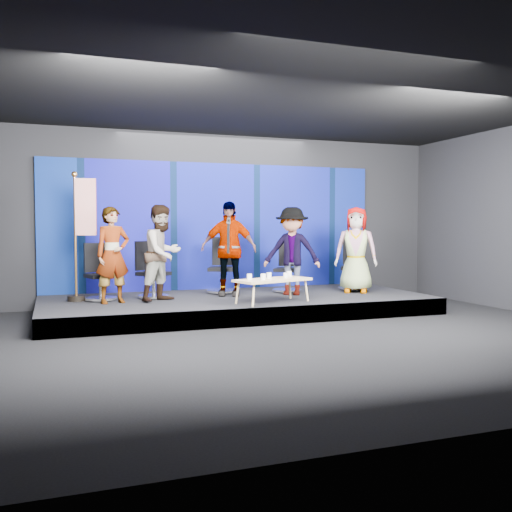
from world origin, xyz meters
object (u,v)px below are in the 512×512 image
Objects in this scene: panelist_b at (163,253)px; panelist_a at (113,255)px; mug_e at (289,274)px; chair_c at (222,274)px; chair_b at (151,279)px; chair_a at (100,281)px; panelist_d at (292,251)px; flag_stand at (82,233)px; panelist_e at (356,250)px; mug_b at (263,277)px; mug_a at (249,277)px; mug_c at (269,275)px; coffee_table at (273,281)px; chair_d at (287,275)px; panelist_c at (228,249)px; mug_d at (286,275)px; chair_e at (353,273)px.

panelist_a is at bearing 144.46° from panelist_b.
chair_c is at bearing 118.72° from mug_e.
chair_a is at bearing 145.63° from chair_b.
mug_e is at bearing -83.33° from panelist_d.
chair_a is at bearing -153.01° from panelist_d.
panelist_b is at bearing -4.47° from flag_stand.
panelist_a is 0.97× the size of panelist_e.
mug_e is 0.05× the size of flag_stand.
panelist_a reaches higher than mug_e.
chair_a is 9.86× the size of mug_b.
mug_a is at bearing -129.26° from panelist_e.
panelist_b is at bearing 145.91° from mug_a.
mug_b is (2.52, -1.46, 0.13)m from chair_a.
panelist_b is 16.88× the size of mug_c.
coffee_table is (0.40, -1.68, 0.02)m from chair_c.
chair_d is 1.93m from mug_a.
mug_c is at bearing -69.61° from chair_b.
panelist_c is 1.28m from mug_a.
mug_e is at bearing -78.02° from chair_d.
chair_b is 2.50m from mug_e.
panelist_e reaches higher than chair_c.
flag_stand is at bearing -145.14° from chair_d.
panelist_e is 18.94× the size of mug_d.
mug_c is at bearing -33.71° from panelist_a.
chair_c is 2.67m from panelist_e.
chair_b is at bearing -144.92° from chair_d.
chair_e is (2.69, -0.36, -0.02)m from chair_c.
panelist_e is at bearing -41.88° from chair_b.
coffee_table is 13.72× the size of mug_e.
chair_a is 0.70m from panelist_a.
chair_e is 2.64m from coffee_table.
mug_c reaches higher than coffee_table.
chair_a reaches higher than mug_e.
chair_e is 2.38m from mug_d.
coffee_table is (-0.86, -1.39, 0.04)m from chair_d.
panelist_b is 18.85× the size of mug_d.
mug_c is at bearing -90.84° from chair_d.
panelist_d reaches higher than coffee_table.
chair_d is at bearing 55.59° from mug_c.
flag_stand is at bearing -152.45° from panelist_d.
panelist_b is at bearing -123.21° from chair_c.
coffee_table is at bearing -151.16° from mug_e.
coffee_table is 0.44m from mug_a.
mug_b is at bearing -39.88° from panelist_a.
panelist_a is 0.76m from flag_stand.
mug_b is 0.05× the size of flag_stand.
panelist_c is 1.23× the size of coffee_table.
chair_e is at bearing 30.67° from chair_d.
mug_c is at bearing -99.94° from panelist_d.
panelist_a reaches higher than mug_a.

